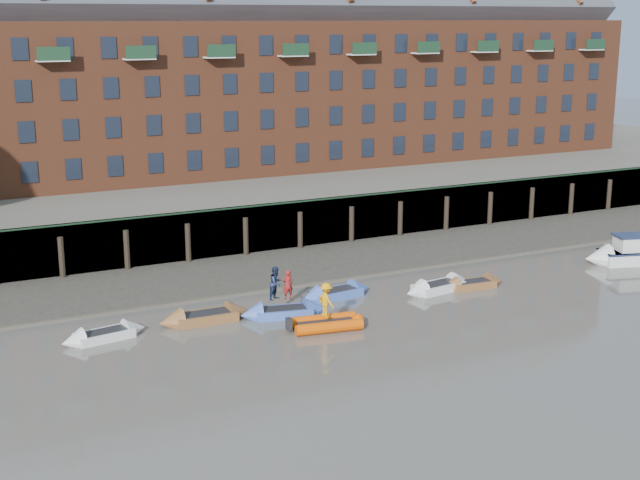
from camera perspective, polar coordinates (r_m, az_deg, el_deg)
ground at (r=42.32m, az=8.95°, el=-7.57°), size 220.00×220.00×0.00m
foreshore at (r=57.12m, az=-1.49°, el=-1.66°), size 110.00×8.00×0.50m
mud_band at (r=54.17m, az=0.03°, el=-2.53°), size 110.00×1.60×0.10m
river_wall at (r=60.59m, az=-3.24°, el=0.80°), size 110.00×1.23×3.30m
bank_terrace at (r=73.04m, az=-7.47°, el=3.00°), size 110.00×28.00×3.20m
apartment_terrace at (r=72.70m, az=-8.02°, el=11.85°), size 80.60×15.56×20.98m
rowboat_0 at (r=45.50m, az=-13.63°, el=-5.94°), size 4.51×1.95×1.27m
rowboat_2 at (r=47.06m, az=-7.33°, el=-4.93°), size 5.03×1.54×1.45m
rowboat_3 at (r=47.55m, az=-2.35°, el=-4.63°), size 4.87×2.29×1.36m
rowboat_4 at (r=50.68m, az=1.02°, el=-3.43°), size 4.76×1.85×1.35m
rowboat_5 at (r=52.29m, az=7.58°, el=-3.00°), size 4.95×2.12×1.39m
rowboat_6 at (r=53.22m, az=9.72°, el=-2.81°), size 4.23×1.49×1.21m
rib_tender at (r=45.72m, az=0.56°, el=-5.34°), size 3.94×2.32×0.67m
motor_launch at (r=60.68m, az=18.80°, el=-0.87°), size 6.16×3.53×2.42m
person_rower_a at (r=47.27m, az=-2.08°, el=-2.87°), size 0.60×0.40×1.60m
person_rower_b at (r=47.20m, az=-2.83°, el=-2.77°), size 1.11×1.05×1.81m
person_rib_crew at (r=45.33m, az=0.41°, el=-3.86°), size 0.83×1.25×1.80m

